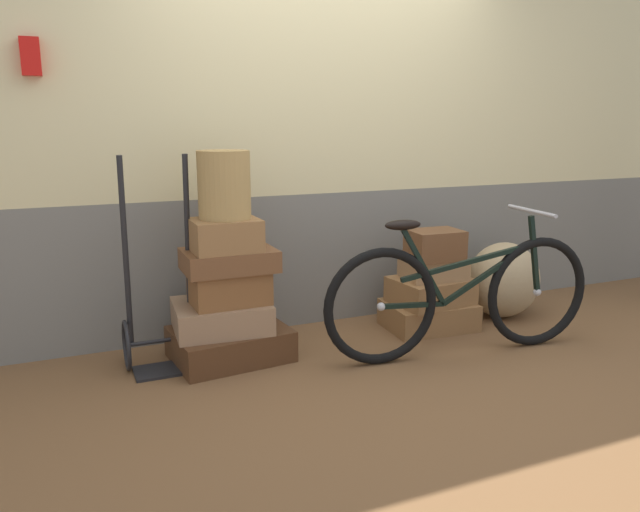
{
  "coord_description": "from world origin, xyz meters",
  "views": [
    {
      "loc": [
        -1.65,
        -3.06,
        1.41
      ],
      "look_at": [
        -0.24,
        0.22,
        0.61
      ],
      "focal_mm": 34.16,
      "sensor_mm": 36.0,
      "label": 1
    }
  ],
  "objects_px": {
    "suitcase_0": "(230,344)",
    "suitcase_1": "(221,316)",
    "suitcase_8": "(435,245)",
    "wicker_basket": "(224,185)",
    "suitcase_5": "(428,315)",
    "luggage_trolley": "(162,320)",
    "suitcase_3": "(229,260)",
    "suitcase_7": "(433,268)",
    "bicycle": "(462,296)",
    "suitcase_6": "(431,290)",
    "suitcase_2": "(229,287)",
    "burlap_sack": "(503,280)",
    "suitcase_4": "(225,235)"
  },
  "relations": [
    {
      "from": "bicycle",
      "to": "suitcase_2",
      "type": "bearing_deg",
      "value": 160.83
    },
    {
      "from": "suitcase_4",
      "to": "suitcase_5",
      "type": "relative_size",
      "value": 0.65
    },
    {
      "from": "burlap_sack",
      "to": "bicycle",
      "type": "bearing_deg",
      "value": -146.04
    },
    {
      "from": "suitcase_0",
      "to": "wicker_basket",
      "type": "distance_m",
      "value": 0.96
    },
    {
      "from": "suitcase_8",
      "to": "suitcase_1",
      "type": "bearing_deg",
      "value": -179.09
    },
    {
      "from": "wicker_basket",
      "to": "burlap_sack",
      "type": "bearing_deg",
      "value": 0.52
    },
    {
      "from": "suitcase_6",
      "to": "burlap_sack",
      "type": "distance_m",
      "value": 0.63
    },
    {
      "from": "suitcase_0",
      "to": "suitcase_1",
      "type": "height_order",
      "value": "suitcase_1"
    },
    {
      "from": "suitcase_3",
      "to": "suitcase_7",
      "type": "relative_size",
      "value": 1.32
    },
    {
      "from": "suitcase_4",
      "to": "burlap_sack",
      "type": "relative_size",
      "value": 0.69
    },
    {
      "from": "suitcase_2",
      "to": "suitcase_6",
      "type": "distance_m",
      "value": 1.43
    },
    {
      "from": "suitcase_8",
      "to": "suitcase_5",
      "type": "bearing_deg",
      "value": 88.84
    },
    {
      "from": "suitcase_2",
      "to": "suitcase_5",
      "type": "xyz_separation_m",
      "value": [
        1.41,
        0.04,
        -0.36
      ]
    },
    {
      "from": "suitcase_4",
      "to": "suitcase_7",
      "type": "bearing_deg",
      "value": 0.74
    },
    {
      "from": "suitcase_2",
      "to": "wicker_basket",
      "type": "height_order",
      "value": "wicker_basket"
    },
    {
      "from": "suitcase_4",
      "to": "burlap_sack",
      "type": "bearing_deg",
      "value": 0.76
    },
    {
      "from": "suitcase_1",
      "to": "suitcase_7",
      "type": "relative_size",
      "value": 1.38
    },
    {
      "from": "suitcase_3",
      "to": "wicker_basket",
      "type": "height_order",
      "value": "wicker_basket"
    },
    {
      "from": "suitcase_3",
      "to": "suitcase_6",
      "type": "xyz_separation_m",
      "value": [
        1.41,
        0.01,
        -0.35
      ]
    },
    {
      "from": "suitcase_4",
      "to": "suitcase_3",
      "type": "bearing_deg",
      "value": 38.18
    },
    {
      "from": "suitcase_5",
      "to": "bicycle",
      "type": "relative_size",
      "value": 0.33
    },
    {
      "from": "suitcase_2",
      "to": "luggage_trolley",
      "type": "relative_size",
      "value": 0.36
    },
    {
      "from": "bicycle",
      "to": "suitcase_0",
      "type": "bearing_deg",
      "value": 159.83
    },
    {
      "from": "luggage_trolley",
      "to": "burlap_sack",
      "type": "xyz_separation_m",
      "value": [
        2.43,
        -0.04,
        -0.0
      ]
    },
    {
      "from": "suitcase_2",
      "to": "luggage_trolley",
      "type": "distance_m",
      "value": 0.43
    },
    {
      "from": "luggage_trolley",
      "to": "suitcase_1",
      "type": "bearing_deg",
      "value": -6.6
    },
    {
      "from": "suitcase_0",
      "to": "suitcase_7",
      "type": "relative_size",
      "value": 1.67
    },
    {
      "from": "suitcase_1",
      "to": "bicycle",
      "type": "relative_size",
      "value": 0.31
    },
    {
      "from": "bicycle",
      "to": "wicker_basket",
      "type": "bearing_deg",
      "value": 160.3
    },
    {
      "from": "wicker_basket",
      "to": "burlap_sack",
      "type": "height_order",
      "value": "wicker_basket"
    },
    {
      "from": "suitcase_0",
      "to": "suitcase_7",
      "type": "height_order",
      "value": "suitcase_7"
    },
    {
      "from": "bicycle",
      "to": "suitcase_8",
      "type": "bearing_deg",
      "value": 77.96
    },
    {
      "from": "suitcase_8",
      "to": "wicker_basket",
      "type": "xyz_separation_m",
      "value": [
        -1.42,
        0.03,
        0.46
      ]
    },
    {
      "from": "suitcase_1",
      "to": "wicker_basket",
      "type": "height_order",
      "value": "wicker_basket"
    },
    {
      "from": "suitcase_5",
      "to": "luggage_trolley",
      "type": "xyz_separation_m",
      "value": [
        -1.8,
        0.04,
        0.19
      ]
    },
    {
      "from": "suitcase_1",
      "to": "bicycle",
      "type": "xyz_separation_m",
      "value": [
        1.36,
        -0.5,
        0.1
      ]
    },
    {
      "from": "suitcase_1",
      "to": "luggage_trolley",
      "type": "bearing_deg",
      "value": 177.43
    },
    {
      "from": "suitcase_6",
      "to": "wicker_basket",
      "type": "xyz_separation_m",
      "value": [
        -1.42,
        -0.01,
        0.78
      ]
    },
    {
      "from": "suitcase_1",
      "to": "bicycle",
      "type": "height_order",
      "value": "bicycle"
    },
    {
      "from": "suitcase_0",
      "to": "suitcase_8",
      "type": "xyz_separation_m",
      "value": [
        1.41,
        -0.04,
        0.5
      ]
    },
    {
      "from": "suitcase_1",
      "to": "wicker_basket",
      "type": "xyz_separation_m",
      "value": [
        0.04,
        -0.02,
        0.78
      ]
    },
    {
      "from": "suitcase_1",
      "to": "suitcase_2",
      "type": "bearing_deg",
      "value": -37.55
    },
    {
      "from": "suitcase_3",
      "to": "suitcase_8",
      "type": "relative_size",
      "value": 1.53
    },
    {
      "from": "suitcase_3",
      "to": "suitcase_8",
      "type": "height_order",
      "value": "suitcase_8"
    },
    {
      "from": "suitcase_1",
      "to": "suitcase_3",
      "type": "relative_size",
      "value": 1.05
    },
    {
      "from": "wicker_basket",
      "to": "suitcase_7",
      "type": "bearing_deg",
      "value": 0.23
    },
    {
      "from": "suitcase_4",
      "to": "suitcase_2",
      "type": "bearing_deg",
      "value": 25.29
    },
    {
      "from": "luggage_trolley",
      "to": "suitcase_0",
      "type": "bearing_deg",
      "value": -7.81
    },
    {
      "from": "suitcase_0",
      "to": "suitcase_6",
      "type": "xyz_separation_m",
      "value": [
        1.42,
        0.0,
        0.17
      ]
    },
    {
      "from": "suitcase_0",
      "to": "suitcase_7",
      "type": "xyz_separation_m",
      "value": [
        1.43,
        -0.0,
        0.33
      ]
    }
  ]
}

